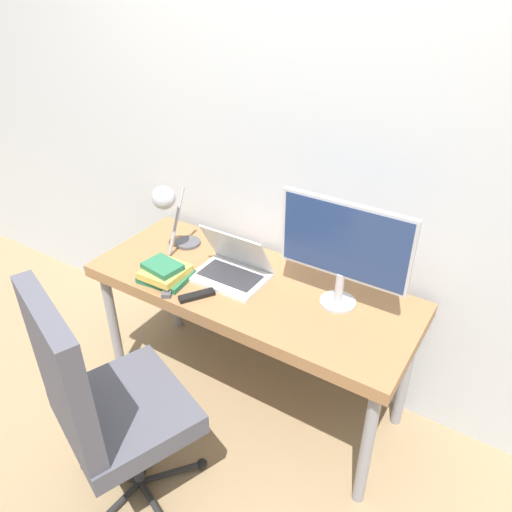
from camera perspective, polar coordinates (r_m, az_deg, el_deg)
name	(u,v)px	position (r m, az deg, el deg)	size (l,w,h in m)	color
ground_plane	(218,435)	(2.58, -4.39, -19.71)	(12.00, 12.00, 0.00)	#937A56
wall_back	(295,136)	(2.28, 4.43, 13.47)	(8.00, 0.05, 2.60)	silver
desk	(251,296)	(2.30, -0.62, -4.58)	(1.52, 0.60, 0.72)	#996B42
laptop	(232,268)	(2.29, -2.71, -1.35)	(0.33, 0.25, 0.23)	silver
monitor	(344,246)	(2.02, 10.04, 1.14)	(0.55, 0.16, 0.47)	#B7B7BC
desk_lamp	(169,207)	(2.39, -9.97, 5.59)	(0.13, 0.26, 0.37)	#4C4C51
office_chair	(100,400)	(2.00, -17.38, -15.39)	(0.63, 0.60, 1.08)	black
book_stack	(165,273)	(2.31, -10.35, -1.87)	(0.23, 0.20, 0.09)	#286B47
tv_remote	(169,286)	(2.26, -9.91, -3.44)	(0.12, 0.16, 0.02)	#4C4C51
media_remote	(197,296)	(2.19, -6.79, -4.51)	(0.12, 0.15, 0.02)	black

